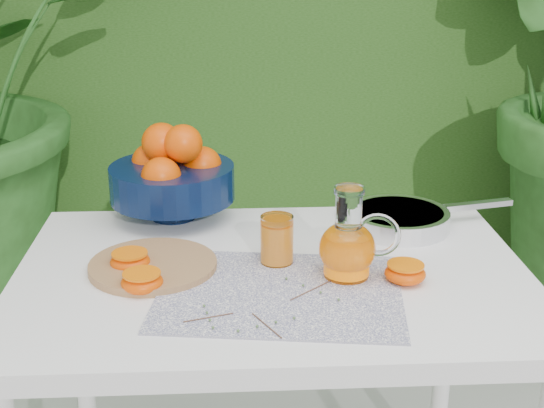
{
  "coord_description": "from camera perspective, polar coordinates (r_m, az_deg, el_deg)",
  "views": [
    {
      "loc": [
        -0.08,
        -1.27,
        1.37
      ],
      "look_at": [
        -0.01,
        0.09,
        0.88
      ],
      "focal_mm": 50.0,
      "sensor_mm": 36.0,
      "label": 1
    }
  ],
  "objects": [
    {
      "name": "juice_pitcher",
      "position": [
        1.43,
        5.78,
        -3.17
      ],
      "size": [
        0.16,
        0.13,
        0.18
      ],
      "color": "white",
      "rests_on": "white_table"
    },
    {
      "name": "white_table",
      "position": [
        1.52,
        0.04,
        -7.8
      ],
      "size": [
        1.0,
        0.7,
        0.75
      ],
      "color": "white",
      "rests_on": "ground"
    },
    {
      "name": "placemat",
      "position": [
        1.39,
        0.59,
        -6.64
      ],
      "size": [
        0.48,
        0.4,
        0.0
      ],
      "primitive_type": "cube",
      "rotation": [
        0.0,
        0.0,
        -0.13
      ],
      "color": "#0C0F45",
      "rests_on": "white_table"
    },
    {
      "name": "saute_pan",
      "position": [
        1.7,
        9.61,
        -1.07
      ],
      "size": [
        0.41,
        0.27,
        0.04
      ],
      "color": "silver",
      "rests_on": "white_table"
    },
    {
      "name": "cutting_board",
      "position": [
        1.5,
        -8.95,
        -4.61
      ],
      "size": [
        0.32,
        0.32,
        0.02
      ],
      "primitive_type": "cylinder",
      "rotation": [
        0.0,
        0.0,
        -0.34
      ],
      "color": "#9A6E45",
      "rests_on": "white_table"
    },
    {
      "name": "juice_tumbler",
      "position": [
        1.49,
        0.37,
        -2.76
      ],
      "size": [
        0.07,
        0.07,
        0.1
      ],
      "color": "white",
      "rests_on": "white_table"
    },
    {
      "name": "orange_halves",
      "position": [
        1.43,
        -3.54,
        -5.1
      ],
      "size": [
        0.61,
        0.18,
        0.04
      ],
      "color": "#EC4B02",
      "rests_on": "white_table"
    },
    {
      "name": "fruit_bowl",
      "position": [
        1.73,
        -7.49,
        2.22
      ],
      "size": [
        0.35,
        0.35,
        0.22
      ],
      "color": "black",
      "rests_on": "white_table"
    },
    {
      "name": "thyme_sprigs",
      "position": [
        1.32,
        -0.48,
        -7.9
      ],
      "size": [
        0.27,
        0.22,
        0.01
      ],
      "color": "brown",
      "rests_on": "white_table"
    }
  ]
}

